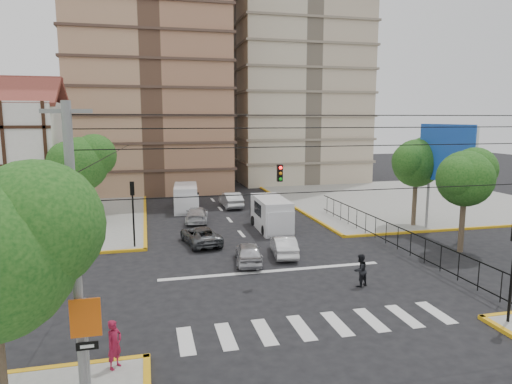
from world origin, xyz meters
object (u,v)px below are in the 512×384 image
object	(u,v)px
traffic_light_nw	(133,203)
van_right_lane	(272,215)
car_silver_front_left	(249,253)
pedestrian_sw_corner	(114,344)
district_sign	(86,327)
pedestrian_crosswalk	(360,270)
van_left_lane	(186,199)
car_white_front_right	(284,246)

from	to	relation	value
traffic_light_nw	van_right_lane	world-z (taller)	traffic_light_nw
car_silver_front_left	pedestrian_sw_corner	bearing A→B (deg)	64.85
district_sign	van_right_lane	bearing A→B (deg)	60.12
van_right_lane	pedestrian_crosswalk	xyz separation A→B (m)	(1.18, -12.73, -0.35)
van_left_lane	car_silver_front_left	size ratio (longest dim) A/B	1.43
car_white_front_right	district_sign	bearing A→B (deg)	60.35
traffic_light_nw	car_white_front_right	bearing A→B (deg)	-22.65
traffic_light_nw	district_sign	xyz separation A→B (m)	(-1.00, -17.04, -0.66)
district_sign	van_left_lane	size ratio (longest dim) A/B	0.58
van_right_lane	car_white_front_right	xyz separation A→B (m)	(-1.09, -6.62, -0.57)
van_left_lane	car_silver_front_left	xyz separation A→B (m)	(2.24, -16.91, -0.51)
district_sign	pedestrian_sw_corner	bearing A→B (deg)	67.75
district_sign	pedestrian_crosswalk	world-z (taller)	district_sign
traffic_light_nw	pedestrian_crosswalk	distance (m)	15.42
van_right_lane	van_left_lane	bearing A→B (deg)	123.74
car_silver_front_left	district_sign	bearing A→B (deg)	66.22
van_right_lane	pedestrian_crosswalk	size ratio (longest dim) A/B	3.24
van_left_lane	car_silver_front_left	distance (m)	17.06
traffic_light_nw	pedestrian_crosswalk	world-z (taller)	traffic_light_nw
traffic_light_nw	car_silver_front_left	world-z (taller)	traffic_light_nw
district_sign	car_white_front_right	xyz separation A→B (m)	(10.28, 13.17, -1.81)
traffic_light_nw	district_sign	distance (m)	17.08
traffic_light_nw	van_left_lane	world-z (taller)	traffic_light_nw
pedestrian_sw_corner	pedestrian_crosswalk	bearing A→B (deg)	-26.21
traffic_light_nw	pedestrian_crosswalk	xyz separation A→B (m)	(11.55, -9.97, -2.25)
district_sign	van_right_lane	world-z (taller)	district_sign
traffic_light_nw	van_right_lane	bearing A→B (deg)	14.86
traffic_light_nw	van_left_lane	bearing A→B (deg)	69.44
car_white_front_right	pedestrian_crosswalk	xyz separation A→B (m)	(2.27, -6.10, 0.22)
car_silver_front_left	pedestrian_sw_corner	world-z (taller)	pedestrian_sw_corner
car_silver_front_left	pedestrian_crosswalk	xyz separation A→B (m)	(4.79, -5.11, 0.20)
pedestrian_crosswalk	district_sign	bearing A→B (deg)	7.20
van_left_lane	pedestrian_sw_corner	world-z (taller)	van_left_lane
district_sign	car_white_front_right	bearing A→B (deg)	52.03
traffic_light_nw	car_silver_front_left	xyz separation A→B (m)	(6.76, -4.86, -2.45)
traffic_light_nw	pedestrian_sw_corner	xyz separation A→B (m)	(-0.35, -15.45, -2.10)
van_right_lane	pedestrian_sw_corner	distance (m)	21.12
van_left_lane	car_silver_front_left	world-z (taller)	van_left_lane
van_right_lane	pedestrian_sw_corner	size ratio (longest dim) A/B	3.26
car_silver_front_left	pedestrian_crosswalk	bearing A→B (deg)	141.88
van_left_lane	car_white_front_right	world-z (taller)	van_left_lane
car_silver_front_left	pedestrian_crosswalk	distance (m)	7.01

